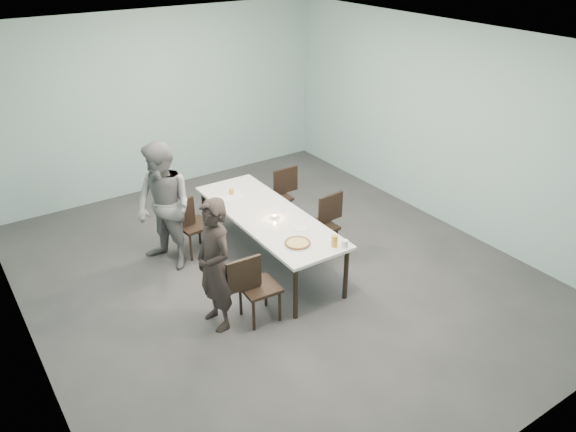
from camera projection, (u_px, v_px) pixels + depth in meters
ground at (274, 273)px, 7.53m from camera, size 7.00×7.00×0.00m
room_shell at (272, 128)px, 6.59m from camera, size 6.02×7.02×3.01m
table at (268, 218)px, 7.44m from camera, size 0.95×2.62×0.75m
chair_near_left at (253, 284)px, 6.41m from camera, size 0.62×0.45×0.87m
chair_far_left at (189, 222)px, 7.74m from camera, size 0.63×0.46×0.87m
chair_near_right at (324, 221)px, 7.78m from camera, size 0.63×0.45×0.87m
chair_far_right at (280, 192)px, 8.61m from camera, size 0.61×0.43×0.87m
diner_near at (215, 265)px, 6.21m from camera, size 0.41×0.60×1.60m
diner_far at (164, 207)px, 7.33m from camera, size 0.91×1.02×1.74m
pizza at (298, 243)px, 6.70m from camera, size 0.34×0.34×0.04m
side_plate at (301, 228)px, 7.06m from camera, size 0.18×0.18×0.01m
beer_glass at (334, 241)px, 6.64m from camera, size 0.08×0.08×0.15m
water_tumbler at (345, 244)px, 6.64m from camera, size 0.08×0.08×0.09m
tealight at (274, 217)px, 7.29m from camera, size 0.06×0.06×0.05m
amber_tumbler at (231, 192)px, 7.94m from camera, size 0.07×0.07×0.08m
menu at (232, 197)px, 7.88m from camera, size 0.30×0.23×0.01m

